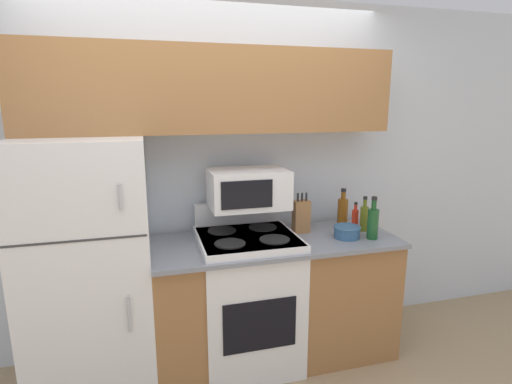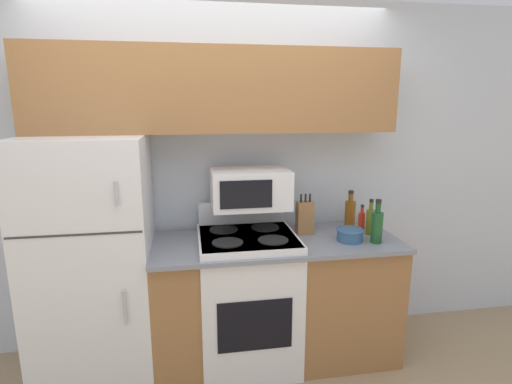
% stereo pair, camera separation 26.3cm
% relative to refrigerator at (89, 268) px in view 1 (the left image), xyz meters
% --- Properties ---
extents(wall_back, '(8.00, 0.05, 2.55)m').
position_rel_refrigerator_xyz_m(wall_back, '(0.85, 0.37, 0.46)').
color(wall_back, silver).
rests_on(wall_back, ground_plane).
extents(lower_cabinets, '(1.69, 0.66, 0.90)m').
position_rel_refrigerator_xyz_m(lower_cabinets, '(1.22, -0.02, -0.36)').
color(lower_cabinets, '#9E6B3D').
rests_on(lower_cabinets, ground_plane).
extents(refrigerator, '(0.75, 0.69, 1.63)m').
position_rel_refrigerator_xyz_m(refrigerator, '(0.00, 0.00, 0.00)').
color(refrigerator, white).
rests_on(refrigerator, ground_plane).
extents(upper_cabinets, '(2.44, 0.33, 0.55)m').
position_rel_refrigerator_xyz_m(upper_cabinets, '(0.85, 0.18, 1.09)').
color(upper_cabinets, '#9E6B3D').
rests_on(upper_cabinets, refrigerator).
extents(stove, '(0.66, 0.65, 1.11)m').
position_rel_refrigerator_xyz_m(stove, '(1.01, -0.03, -0.32)').
color(stove, white).
rests_on(stove, ground_plane).
extents(microwave, '(0.53, 0.37, 0.26)m').
position_rel_refrigerator_xyz_m(microwave, '(1.05, 0.09, 0.43)').
color(microwave, white).
rests_on(microwave, stove).
extents(knife_block, '(0.12, 0.08, 0.30)m').
position_rel_refrigerator_xyz_m(knife_block, '(1.45, 0.08, 0.21)').
color(knife_block, '#9E6B3D').
rests_on(knife_block, lower_cabinets).
extents(bowl, '(0.19, 0.19, 0.08)m').
position_rel_refrigerator_xyz_m(bowl, '(1.71, -0.13, 0.13)').
color(bowl, '#335B84').
rests_on(bowl, lower_cabinets).
extents(bottle_hot_sauce, '(0.05, 0.05, 0.20)m').
position_rel_refrigerator_xyz_m(bottle_hot_sauce, '(1.87, 0.06, 0.16)').
color(bottle_hot_sauce, red).
rests_on(bottle_hot_sauce, lower_cabinets).
extents(bottle_olive_oil, '(0.06, 0.06, 0.26)m').
position_rel_refrigerator_xyz_m(bottle_olive_oil, '(1.90, -0.02, 0.19)').
color(bottle_olive_oil, '#5B6619').
rests_on(bottle_olive_oil, lower_cabinets).
extents(bottle_whiskey, '(0.08, 0.08, 0.28)m').
position_rel_refrigerator_xyz_m(bottle_whiskey, '(1.84, 0.19, 0.20)').
color(bottle_whiskey, brown).
rests_on(bottle_whiskey, lower_cabinets).
extents(bottle_wine_green, '(0.08, 0.08, 0.30)m').
position_rel_refrigerator_xyz_m(bottle_wine_green, '(1.87, -0.19, 0.20)').
color(bottle_wine_green, '#194C23').
rests_on(bottle_wine_green, lower_cabinets).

